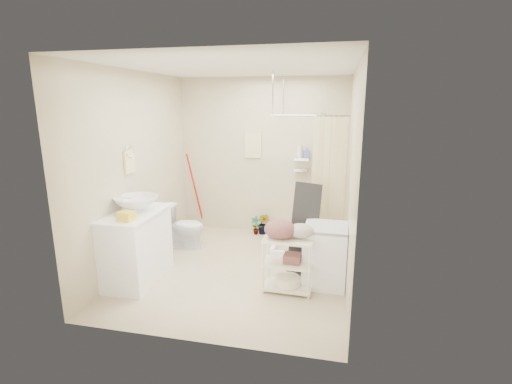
{
  "coord_description": "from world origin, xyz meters",
  "views": [
    {
      "loc": [
        1.22,
        -4.46,
        2.17
      ],
      "look_at": [
        0.19,
        0.25,
        1.02
      ],
      "focal_mm": 26.0,
      "sensor_mm": 36.0,
      "label": 1
    }
  ],
  "objects_px": {
    "toilet": "(183,226)",
    "washing_machine": "(325,255)",
    "laundry_rack": "(288,259)",
    "vanity": "(137,246)"
  },
  "relations": [
    {
      "from": "toilet",
      "to": "washing_machine",
      "type": "distance_m",
      "value": 2.31
    },
    {
      "from": "vanity",
      "to": "washing_machine",
      "type": "xyz_separation_m",
      "value": [
        2.3,
        0.39,
        -0.07
      ]
    },
    {
      "from": "washing_machine",
      "to": "toilet",
      "type": "bearing_deg",
      "value": 161.96
    },
    {
      "from": "washing_machine",
      "to": "vanity",
      "type": "bearing_deg",
      "value": -169.23
    },
    {
      "from": "vanity",
      "to": "toilet",
      "type": "xyz_separation_m",
      "value": [
        0.12,
        1.15,
        -0.11
      ]
    },
    {
      "from": "toilet",
      "to": "laundry_rack",
      "type": "relative_size",
      "value": 0.85
    },
    {
      "from": "washing_machine",
      "to": "laundry_rack",
      "type": "height_order",
      "value": "laundry_rack"
    },
    {
      "from": "vanity",
      "to": "washing_machine",
      "type": "bearing_deg",
      "value": 8.39
    },
    {
      "from": "washing_machine",
      "to": "laundry_rack",
      "type": "relative_size",
      "value": 0.95
    },
    {
      "from": "laundry_rack",
      "to": "washing_machine",
      "type": "bearing_deg",
      "value": 35.29
    }
  ]
}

